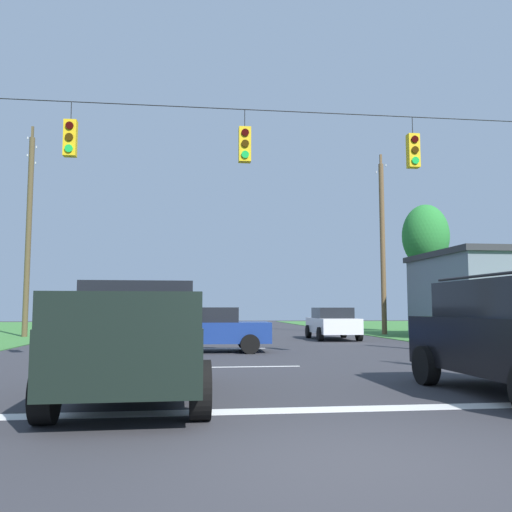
{
  "coord_description": "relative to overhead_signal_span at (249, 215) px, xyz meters",
  "views": [
    {
      "loc": [
        -1.63,
        -5.33,
        1.5
      ],
      "look_at": [
        0.34,
        10.51,
        3.03
      ],
      "focal_mm": 38.22,
      "sensor_mm": 36.0,
      "label": 1
    }
  ],
  "objects": [
    {
      "name": "stop_bar_stripe",
      "position": [
        0.05,
        -6.11,
        -3.95
      ],
      "size": [
        15.42,
        0.45,
        0.01
      ],
      "primitive_type": "cube",
      "color": "white",
      "rests_on": "ground"
    },
    {
      "name": "lane_dash_3",
      "position": [
        0.05,
        23.16,
        -3.95
      ],
      "size": [
        2.5,
        0.15,
        0.01
      ],
      "primitive_type": "cube",
      "rotation": [
        0.0,
        0.0,
        1.57
      ],
      "color": "white",
      "rests_on": "ground"
    },
    {
      "name": "utility_pole_near_left",
      "position": [
        -9.94,
        15.38,
        1.61
      ],
      "size": [
        0.29,
        1.69,
        11.16
      ],
      "color": "brown",
      "rests_on": "ground"
    },
    {
      "name": "overhead_signal_span",
      "position": [
        0.0,
        0.0,
        0.0
      ],
      "size": [
        18.69,
        0.31,
        7.17
      ],
      "color": "brown",
      "rests_on": "ground"
    },
    {
      "name": "lane_dash_2",
      "position": [
        0.05,
        15.41,
        -3.95
      ],
      "size": [
        2.5,
        0.15,
        0.01
      ],
      "primitive_type": "cube",
      "rotation": [
        0.0,
        0.0,
        1.57
      ],
      "color": "white",
      "rests_on": "ground"
    },
    {
      "name": "distant_car_crossing_white",
      "position": [
        5.3,
        11.48,
        -3.16
      ],
      "size": [
        2.13,
        4.36,
        1.52
      ],
      "color": "silver",
      "rests_on": "ground"
    },
    {
      "name": "pickup_truck",
      "position": [
        -2.43,
        -4.74,
        -2.99
      ],
      "size": [
        2.35,
        5.43,
        1.95
      ],
      "color": "black",
      "rests_on": "ground"
    },
    {
      "name": "ground_plane",
      "position": [
        0.05,
        -8.83,
        -3.95
      ],
      "size": [
        120.0,
        120.0,
        0.0
      ],
      "primitive_type": "plane",
      "color": "#333338"
    },
    {
      "name": "utility_pole_mid_right",
      "position": [
        9.36,
        15.47,
        1.1
      ],
      "size": [
        0.28,
        1.62,
        10.34
      ],
      "color": "brown",
      "rests_on": "ground"
    },
    {
      "name": "distant_car_far_parked",
      "position": [
        -4.98,
        10.05,
        -3.16
      ],
      "size": [
        4.42,
        2.28,
        1.52
      ],
      "color": "navy",
      "rests_on": "ground"
    },
    {
      "name": "tree_roadside_right",
      "position": [
        12.67,
        17.05,
        1.83
      ],
      "size": [
        2.8,
        2.8,
        7.77
      ],
      "color": "brown",
      "rests_on": "ground"
    },
    {
      "name": "distant_car_oncoming",
      "position": [
        -0.94,
        4.72,
        -3.16
      ],
      "size": [
        4.35,
        2.12,
        1.52
      ],
      "color": "navy",
      "rests_on": "ground"
    },
    {
      "name": "lane_dash_1",
      "position": [
        0.05,
        6.21,
        -3.95
      ],
      "size": [
        2.5,
        0.15,
        0.01
      ],
      "primitive_type": "cube",
      "rotation": [
        0.0,
        0.0,
        1.57
      ],
      "color": "white",
      "rests_on": "ground"
    },
    {
      "name": "lane_dash_0",
      "position": [
        0.05,
        -0.11,
        -3.95
      ],
      "size": [
        2.5,
        0.15,
        0.01
      ],
      "primitive_type": "cube",
      "rotation": [
        0.0,
        0.0,
        1.57
      ],
      "color": "white",
      "rests_on": "ground"
    }
  ]
}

